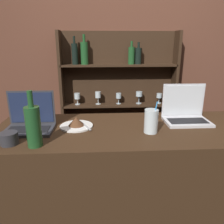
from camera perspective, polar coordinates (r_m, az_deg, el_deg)
bar_counter at (r=1.70m, az=6.33°, el=-21.47°), size 1.86×0.64×1.09m
back_wall at (r=2.50m, az=2.50°, el=11.37°), size 7.00×0.06×2.70m
back_shelf at (r=2.50m, az=1.43°, el=1.42°), size 1.26×0.18×1.74m
laptop_near at (r=1.46m, az=-20.62°, el=-2.23°), size 0.29×0.20×0.24m
laptop_far at (r=1.60m, az=18.62°, el=-0.19°), size 0.30×0.21×0.25m
cake_plate at (r=1.44m, az=-9.27°, el=-2.94°), size 0.21×0.21×0.07m
water_glass at (r=1.34m, az=10.17°, el=-2.36°), size 0.08×0.08×0.19m
wine_bottle_green at (r=1.20m, az=-19.88°, el=-3.37°), size 0.08×0.08×0.30m
coffee_cup at (r=1.30m, az=-25.30°, el=-6.26°), size 0.10×0.10×0.07m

